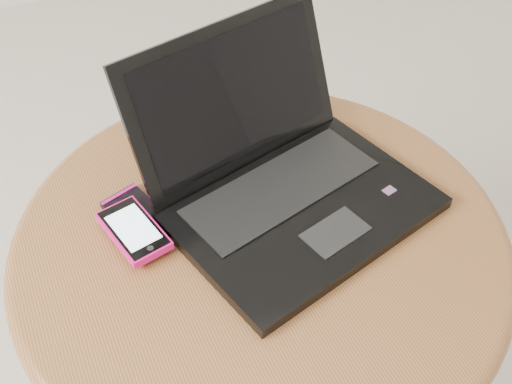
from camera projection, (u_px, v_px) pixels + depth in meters
name	position (u px, v px, depth m)	size (l,w,h in m)	color
table	(260.00, 281.00, 0.95)	(0.69, 0.69, 0.55)	#622A16
laptop	(283.00, 177.00, 0.89)	(0.41, 0.39, 0.22)	black
phone_black	(140.00, 216.00, 0.88)	(0.09, 0.13, 0.01)	black
phone_pink	(134.00, 230.00, 0.85)	(0.08, 0.12, 0.01)	#F4117F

